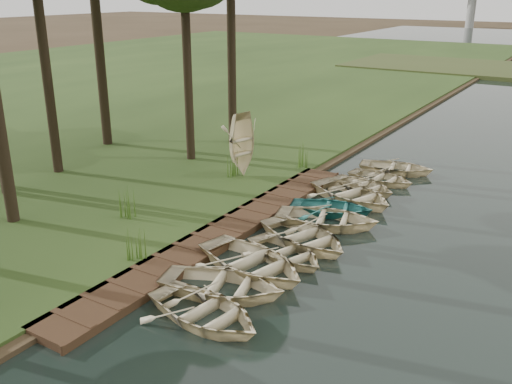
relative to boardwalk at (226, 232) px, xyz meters
The scene contains 18 objects.
ground 1.61m from the boardwalk, ahead, with size 300.00×300.00×0.00m, color #3D2F1D.
boardwalk is the anchor object (origin of this frame).
rowboat_0 5.69m from the boardwalk, 60.79° to the right, with size 2.55×3.57×0.74m, color beige.
rowboat_1 4.28m from the boardwalk, 56.58° to the right, with size 2.65×3.71×0.77m, color beige.
rowboat_2 3.02m from the boardwalk, 39.48° to the right, with size 2.87×4.02×0.83m, color beige.
rowboat_3 2.87m from the boardwalk, 12.07° to the right, with size 2.20×3.09×0.64m, color beige.
rowboat_4 2.88m from the boardwalk, 14.85° to the left, with size 2.67×3.74×0.77m, color beige.
rowboat_5 3.80m from the boardwalk, 43.21° to the left, with size 2.71×3.79×0.79m, color beige.
rowboat_6 4.50m from the boardwalk, 57.99° to the left, with size 2.28×3.20×0.66m, color teal.
rowboat_7 6.08m from the boardwalk, 65.70° to the left, with size 2.83×3.96×0.82m, color beige.
rowboat_8 7.36m from the boardwalk, 70.94° to the left, with size 2.22×3.11×0.65m, color beige.
rowboat_9 8.88m from the boardwalk, 72.42° to the left, with size 2.17×3.04×0.63m, color beige.
rowboat_10 10.63m from the boardwalk, 74.81° to the left, with size 2.45×3.44×0.71m, color beige.
stored_rowboat 6.10m from the boardwalk, 117.83° to the left, with size 2.10×2.95×0.61m, color beige.
reeds_0 3.76m from the boardwalk, 105.68° to the right, with size 0.60×0.60×1.03m, color #3F661E.
reeds_1 3.95m from the boardwalk, 162.45° to the right, with size 0.60×0.60×1.12m, color #3F661E.
reeds_2 5.97m from the boardwalk, 121.01° to the left, with size 0.60×0.60×1.09m, color #3F661E.
reeds_3 8.05m from the boardwalk, 97.16° to the left, with size 0.60×0.60×1.13m, color #3F661E.
Camera 1 is at (9.30, -15.39, 8.44)m, focal length 40.00 mm.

